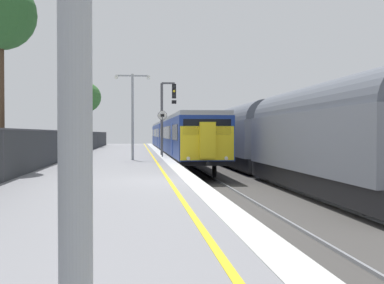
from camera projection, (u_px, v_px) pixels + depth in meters
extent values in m
cube|color=gray|center=(101.00, 197.00, 14.96)|extent=(6.40, 110.00, 1.00)
cube|color=silver|center=(192.00, 180.00, 15.28)|extent=(0.60, 110.00, 0.01)
cube|color=yellow|center=(169.00, 181.00, 15.20)|extent=(0.12, 110.00, 0.01)
cube|color=#423F3D|center=(365.00, 211.00, 15.97)|extent=(11.00, 110.00, 0.20)
cube|color=gray|center=(223.00, 210.00, 15.41)|extent=(0.07, 110.00, 0.08)
cube|color=gray|center=(266.00, 209.00, 15.58)|extent=(0.07, 110.00, 0.08)
cube|color=gray|center=(341.00, 208.00, 15.87)|extent=(0.07, 110.00, 0.08)
cube|color=gray|center=(382.00, 207.00, 16.04)|extent=(0.07, 110.00, 0.08)
cube|color=navy|center=(186.00, 137.00, 33.74)|extent=(2.80, 20.26, 2.30)
cube|color=black|center=(186.00, 155.00, 33.76)|extent=(2.64, 19.66, 0.25)
cube|color=#93999E|center=(186.00, 119.00, 33.71)|extent=(2.68, 20.26, 0.24)
cube|color=black|center=(166.00, 133.00, 33.57)|extent=(0.02, 18.66, 0.84)
cube|color=#1D3A98|center=(171.00, 139.00, 28.55)|extent=(0.03, 1.10, 1.90)
cube|color=#1D3A98|center=(162.00, 138.00, 38.61)|extent=(0.03, 1.10, 1.90)
cylinder|color=black|center=(186.00, 170.00, 26.20)|extent=(0.12, 0.84, 0.84)
cylinder|color=black|center=(214.00, 170.00, 26.38)|extent=(0.12, 0.84, 0.84)
cylinder|color=black|center=(168.00, 157.00, 41.16)|extent=(0.12, 0.84, 0.84)
cylinder|color=black|center=(186.00, 157.00, 41.34)|extent=(0.12, 0.84, 0.84)
cube|color=navy|center=(168.00, 135.00, 54.45)|extent=(2.80, 20.26, 2.30)
cube|color=black|center=(168.00, 147.00, 54.48)|extent=(2.64, 19.66, 0.25)
cube|color=#93999E|center=(168.00, 124.00, 54.43)|extent=(2.68, 20.26, 0.24)
cube|color=black|center=(155.00, 133.00, 54.29)|extent=(0.02, 18.66, 0.84)
cube|color=#1D3A98|center=(157.00, 137.00, 49.26)|extent=(0.03, 1.10, 1.90)
cube|color=#1D3A98|center=(154.00, 136.00, 59.32)|extent=(0.03, 1.10, 1.90)
cylinder|color=black|center=(165.00, 154.00, 46.92)|extent=(0.12, 0.84, 0.84)
cylinder|color=black|center=(180.00, 154.00, 47.10)|extent=(0.12, 0.84, 0.84)
cylinder|color=black|center=(158.00, 149.00, 61.87)|extent=(0.12, 0.84, 0.84)
cylinder|color=black|center=(170.00, 149.00, 62.05)|extent=(0.12, 0.84, 0.84)
cube|color=yellow|center=(207.00, 143.00, 23.72)|extent=(2.70, 0.10, 1.70)
cube|color=black|center=(207.00, 127.00, 23.70)|extent=(2.40, 0.08, 0.80)
cube|color=yellow|center=(208.00, 140.00, 23.58)|extent=(0.80, 0.24, 1.80)
cylinder|color=white|center=(188.00, 158.00, 23.57)|extent=(0.18, 0.06, 0.18)
cylinder|color=white|center=(226.00, 158.00, 23.78)|extent=(0.18, 0.06, 0.18)
cylinder|color=black|center=(208.00, 164.00, 23.45)|extent=(0.20, 0.35, 0.20)
cube|color=black|center=(168.00, 122.00, 54.43)|extent=(0.60, 0.90, 0.20)
cube|color=#232326|center=(323.00, 180.00, 19.32)|extent=(2.30, 14.47, 0.79)
cube|color=slate|center=(323.00, 142.00, 19.29)|extent=(2.60, 13.67, 2.31)
cylinder|color=#515660|center=(323.00, 113.00, 19.27)|extent=(2.39, 13.27, 2.39)
cylinder|color=black|center=(366.00, 202.00, 14.03)|extent=(0.12, 0.84, 0.84)
cylinder|color=black|center=(268.00, 173.00, 24.43)|extent=(0.12, 0.84, 0.84)
cylinder|color=black|center=(298.00, 172.00, 24.61)|extent=(0.12, 0.84, 0.84)
cube|color=#232326|center=(241.00, 159.00, 34.49)|extent=(2.30, 14.47, 0.79)
cube|color=slate|center=(241.00, 138.00, 34.46)|extent=(2.60, 13.67, 2.31)
cylinder|color=#515660|center=(241.00, 122.00, 34.44)|extent=(2.39, 13.27, 2.39)
cylinder|color=black|center=(247.00, 166.00, 29.20)|extent=(0.12, 0.84, 0.84)
cylinder|color=black|center=(272.00, 166.00, 29.38)|extent=(0.12, 0.84, 0.84)
cylinder|color=black|center=(218.00, 158.00, 39.60)|extent=(0.12, 0.84, 0.84)
cylinder|color=black|center=(237.00, 157.00, 39.78)|extent=(0.12, 0.84, 0.84)
cube|color=#232326|center=(209.00, 151.00, 49.65)|extent=(2.30, 14.47, 0.79)
cube|color=slate|center=(209.00, 137.00, 49.62)|extent=(2.60, 13.67, 2.31)
cylinder|color=#515660|center=(209.00, 126.00, 49.60)|extent=(2.39, 13.27, 2.39)
cylinder|color=black|center=(209.00, 155.00, 44.37)|extent=(0.12, 0.84, 0.84)
cylinder|color=black|center=(226.00, 155.00, 44.54)|extent=(0.12, 0.84, 0.84)
cylinder|color=black|center=(196.00, 151.00, 54.76)|extent=(0.12, 0.84, 0.84)
cylinder|color=black|center=(209.00, 151.00, 54.94)|extent=(0.12, 0.84, 0.84)
cylinder|color=#47474C|center=(162.00, 119.00, 33.13)|extent=(0.18, 0.18, 4.99)
cube|color=#47474C|center=(168.00, 83.00, 33.13)|extent=(0.90, 0.12, 0.12)
cube|color=black|center=(174.00, 91.00, 33.19)|extent=(0.28, 0.20, 1.00)
cylinder|color=black|center=(174.00, 86.00, 33.06)|extent=(0.16, 0.04, 0.16)
cylinder|color=yellow|center=(174.00, 91.00, 33.07)|extent=(0.16, 0.04, 0.16)
cylinder|color=black|center=(174.00, 96.00, 33.07)|extent=(0.16, 0.04, 0.16)
cube|color=black|center=(174.00, 102.00, 33.20)|extent=(0.32, 0.16, 0.24)
cylinder|color=#59595B|center=(162.00, 137.00, 30.52)|extent=(0.08, 0.08, 2.60)
cylinder|color=black|center=(162.00, 115.00, 30.49)|extent=(0.59, 0.02, 0.59)
cylinder|color=silver|center=(162.00, 115.00, 30.48)|extent=(0.56, 0.02, 0.56)
cube|color=black|center=(162.00, 115.00, 30.47)|extent=(0.24, 0.01, 0.18)
cylinder|color=#93999E|center=(133.00, 117.00, 27.00)|extent=(0.14, 0.14, 4.86)
cube|color=#93999E|center=(140.00, 76.00, 27.01)|extent=(0.90, 0.08, 0.08)
cylinder|color=silver|center=(148.00, 77.00, 27.06)|extent=(0.20, 0.20, 0.18)
cube|color=#93999E|center=(124.00, 76.00, 26.90)|extent=(0.90, 0.08, 0.08)
cylinder|color=silver|center=(116.00, 77.00, 26.85)|extent=(0.20, 0.20, 0.18)
cube|color=#282B2D|center=(3.00, 156.00, 14.60)|extent=(0.03, 99.00, 1.64)
cube|color=#38383D|center=(2.00, 129.00, 14.59)|extent=(0.06, 99.00, 0.06)
cylinder|color=#38383D|center=(3.00, 156.00, 14.60)|extent=(0.07, 0.07, 1.64)
cylinder|color=#38383D|center=(62.00, 146.00, 26.21)|extent=(0.07, 0.07, 1.64)
cylinder|color=#38383D|center=(85.00, 142.00, 37.82)|extent=(0.07, 0.07, 1.64)
cylinder|color=#38383D|center=(97.00, 140.00, 49.43)|extent=(0.07, 0.07, 1.64)
cylinder|color=#38383D|center=(105.00, 139.00, 61.04)|extent=(0.07, 0.07, 1.64)
cylinder|color=#473323|center=(1.00, 102.00, 19.38)|extent=(0.30, 0.30, 5.56)
sphere|color=#285628|center=(0.00, 14.00, 19.32)|extent=(2.91, 2.91, 2.91)
cylinder|color=#473323|center=(86.00, 126.00, 53.52)|extent=(0.32, 0.32, 4.65)
sphere|color=#33662D|center=(86.00, 97.00, 53.46)|extent=(3.28, 3.28, 3.28)
sphere|color=#33662D|center=(88.00, 101.00, 53.09)|extent=(1.94, 1.94, 1.94)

